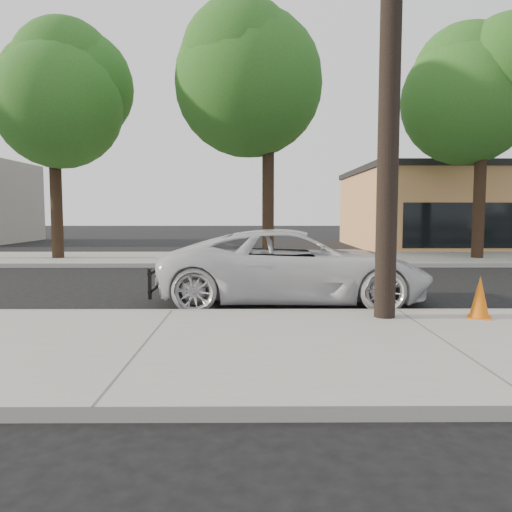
% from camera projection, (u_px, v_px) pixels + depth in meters
% --- Properties ---
extents(ground, '(120.00, 120.00, 0.00)m').
position_uv_depth(ground, '(188.00, 298.00, 10.90)').
color(ground, black).
rests_on(ground, ground).
extents(near_sidewalk, '(90.00, 4.40, 0.15)m').
position_uv_depth(near_sidewalk, '(146.00, 348.00, 6.61)').
color(near_sidewalk, gray).
rests_on(near_sidewalk, ground).
extents(far_sidewalk, '(90.00, 5.00, 0.15)m').
position_uv_depth(far_sidewalk, '(216.00, 259.00, 19.37)').
color(far_sidewalk, gray).
rests_on(far_sidewalk, ground).
extents(curb_near, '(90.00, 0.12, 0.16)m').
position_uv_depth(curb_near, '(172.00, 314.00, 8.81)').
color(curb_near, '#9E9B93').
rests_on(curb_near, ground).
extents(utility_pole, '(1.40, 0.34, 9.00)m').
position_uv_depth(utility_pole, '(391.00, 32.00, 7.83)').
color(utility_pole, black).
rests_on(utility_pole, near_sidewalk).
extents(tree_b, '(4.34, 4.20, 8.45)m').
position_uv_depth(tree_b, '(56.00, 96.00, 18.36)').
color(tree_b, black).
rests_on(tree_b, far_sidewalk).
extents(tree_c, '(4.96, 4.80, 9.55)m').
position_uv_depth(tree_c, '(274.00, 72.00, 17.93)').
color(tree_c, black).
rests_on(tree_c, far_sidewalk).
extents(tree_d, '(4.50, 4.35, 8.75)m').
position_uv_depth(tree_d, '(491.00, 90.00, 18.34)').
color(tree_d, black).
rests_on(tree_d, far_sidewalk).
extents(police_cruiser, '(5.53, 2.65, 1.52)m').
position_uv_depth(police_cruiser, '(294.00, 266.00, 10.28)').
color(police_cruiser, silver).
rests_on(police_cruiser, ground).
extents(traffic_cone, '(0.47, 0.47, 0.69)m').
position_uv_depth(traffic_cone, '(480.00, 298.00, 8.13)').
color(traffic_cone, orange).
rests_on(traffic_cone, near_sidewalk).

